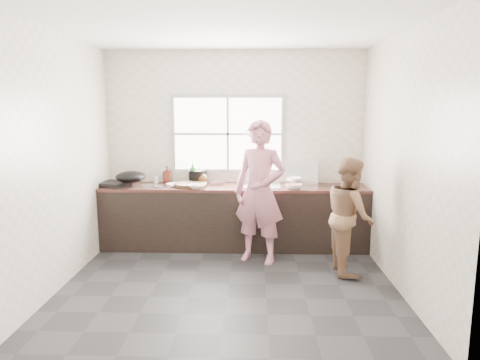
{
  "coord_description": "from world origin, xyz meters",
  "views": [
    {
      "loc": [
        0.26,
        -4.45,
        1.91
      ],
      "look_at": [
        0.1,
        0.65,
        1.05
      ],
      "focal_mm": 32.0,
      "sensor_mm": 36.0,
      "label": 1
    }
  ],
  "objects_px": {
    "bowl_mince": "(197,187)",
    "pot_lid_left": "(148,185)",
    "black_pot": "(198,176)",
    "burner": "(113,184)",
    "bottle_brown_short": "(203,177)",
    "bowl_crabs": "(294,187)",
    "bottle_brown_tall": "(167,175)",
    "wok": "(131,177)",
    "bottle_green": "(193,172)",
    "cutting_board": "(191,185)",
    "bowl_held": "(265,187)",
    "woman": "(260,197)",
    "person_side": "(350,215)",
    "glass_jar": "(156,180)",
    "pot_lid_right": "(165,186)",
    "plate_food": "(175,184)",
    "dish_rack": "(302,172)"
  },
  "relations": [
    {
      "from": "pot_lid_right",
      "to": "woman",
      "type": "bearing_deg",
      "value": -19.8
    },
    {
      "from": "person_side",
      "to": "dish_rack",
      "type": "distance_m",
      "value": 1.21
    },
    {
      "from": "person_side",
      "to": "bowl_crabs",
      "type": "bearing_deg",
      "value": 38.3
    },
    {
      "from": "black_pot",
      "to": "bottle_green",
      "type": "height_order",
      "value": "bottle_green"
    },
    {
      "from": "woman",
      "to": "pot_lid_right",
      "type": "distance_m",
      "value": 1.36
    },
    {
      "from": "pot_lid_right",
      "to": "plate_food",
      "type": "bearing_deg",
      "value": 55.28
    },
    {
      "from": "glass_jar",
      "to": "plate_food",
      "type": "bearing_deg",
      "value": -23.4
    },
    {
      "from": "cutting_board",
      "to": "bowl_held",
      "type": "height_order",
      "value": "bowl_held"
    },
    {
      "from": "bottle_brown_tall",
      "to": "wok",
      "type": "xyz_separation_m",
      "value": [
        -0.43,
        -0.34,
        0.03
      ]
    },
    {
      "from": "pot_lid_right",
      "to": "cutting_board",
      "type": "bearing_deg",
      "value": 8.24
    },
    {
      "from": "bottle_brown_short",
      "to": "black_pot",
      "type": "bearing_deg",
      "value": 140.31
    },
    {
      "from": "person_side",
      "to": "glass_jar",
      "type": "bearing_deg",
      "value": 63.79
    },
    {
      "from": "bottle_green",
      "to": "burner",
      "type": "distance_m",
      "value": 1.1
    },
    {
      "from": "bowl_held",
      "to": "pot_lid_right",
      "type": "height_order",
      "value": "bowl_held"
    },
    {
      "from": "bottle_green",
      "to": "wok",
      "type": "xyz_separation_m",
      "value": [
        -0.79,
        -0.34,
        -0.02
      ]
    },
    {
      "from": "bowl_crabs",
      "to": "wok",
      "type": "relative_size",
      "value": 0.43
    },
    {
      "from": "plate_food",
      "to": "bottle_brown_tall",
      "type": "relative_size",
      "value": 1.1
    },
    {
      "from": "bottle_brown_tall",
      "to": "wok",
      "type": "height_order",
      "value": "bottle_brown_tall"
    },
    {
      "from": "dish_rack",
      "to": "pot_lid_left",
      "type": "relative_size",
      "value": 1.98
    },
    {
      "from": "woman",
      "to": "bowl_held",
      "type": "xyz_separation_m",
      "value": [
        0.07,
        0.34,
        0.06
      ]
    },
    {
      "from": "bottle_brown_short",
      "to": "dish_rack",
      "type": "bearing_deg",
      "value": 1.25
    },
    {
      "from": "plate_food",
      "to": "glass_jar",
      "type": "height_order",
      "value": "glass_jar"
    },
    {
      "from": "person_side",
      "to": "glass_jar",
      "type": "relative_size",
      "value": 14.22
    },
    {
      "from": "woman",
      "to": "bowl_held",
      "type": "height_order",
      "value": "woman"
    },
    {
      "from": "black_pot",
      "to": "burner",
      "type": "bearing_deg",
      "value": -165.98
    },
    {
      "from": "bottle_green",
      "to": "dish_rack",
      "type": "xyz_separation_m",
      "value": [
        1.54,
        -0.03,
        0.01
      ]
    },
    {
      "from": "wok",
      "to": "pot_lid_left",
      "type": "xyz_separation_m",
      "value": [
        0.22,
        0.08,
        -0.13
      ]
    },
    {
      "from": "pot_lid_right",
      "to": "bottle_brown_short",
      "type": "bearing_deg",
      "value": 28.02
    },
    {
      "from": "wok",
      "to": "pot_lid_right",
      "type": "xyz_separation_m",
      "value": [
        0.45,
        0.02,
        -0.13
      ]
    },
    {
      "from": "bowl_mince",
      "to": "pot_lid_left",
      "type": "distance_m",
      "value": 0.71
    },
    {
      "from": "person_side",
      "to": "black_pot",
      "type": "distance_m",
      "value": 2.23
    },
    {
      "from": "wok",
      "to": "bowl_crabs",
      "type": "bearing_deg",
      "value": -2.63
    },
    {
      "from": "bottle_brown_tall",
      "to": "burner",
      "type": "bearing_deg",
      "value": -157.86
    },
    {
      "from": "woman",
      "to": "bowl_crabs",
      "type": "relative_size",
      "value": 9.56
    },
    {
      "from": "bowl_mince",
      "to": "bowl_crabs",
      "type": "distance_m",
      "value": 1.28
    },
    {
      "from": "bowl_crabs",
      "to": "pot_lid_left",
      "type": "xyz_separation_m",
      "value": [
        -1.97,
        0.18,
        -0.02
      ]
    },
    {
      "from": "person_side",
      "to": "bottle_green",
      "type": "relative_size",
      "value": 4.43
    },
    {
      "from": "woman",
      "to": "person_side",
      "type": "height_order",
      "value": "woman"
    },
    {
      "from": "black_pot",
      "to": "bottle_brown_tall",
      "type": "bearing_deg",
      "value": 180.0
    },
    {
      "from": "bowl_crabs",
      "to": "cutting_board",
      "type": "bearing_deg",
      "value": 173.14
    },
    {
      "from": "plate_food",
      "to": "bottle_brown_tall",
      "type": "height_order",
      "value": "bottle_brown_tall"
    },
    {
      "from": "bowl_mince",
      "to": "bowl_held",
      "type": "relative_size",
      "value": 1.21
    },
    {
      "from": "person_side",
      "to": "burner",
      "type": "height_order",
      "value": "person_side"
    },
    {
      "from": "bottle_green",
      "to": "pot_lid_left",
      "type": "distance_m",
      "value": 0.65
    },
    {
      "from": "glass_jar",
      "to": "wok",
      "type": "distance_m",
      "value": 0.41
    },
    {
      "from": "wok",
      "to": "pot_lid_right",
      "type": "bearing_deg",
      "value": 2.07
    },
    {
      "from": "bottle_brown_short",
      "to": "bowl_crabs",
      "type": "bearing_deg",
      "value": -16.72
    },
    {
      "from": "bottle_green",
      "to": "bottle_brown_tall",
      "type": "height_order",
      "value": "bottle_green"
    },
    {
      "from": "bowl_mince",
      "to": "bottle_green",
      "type": "distance_m",
      "value": 0.47
    },
    {
      "from": "bowl_crabs",
      "to": "bottle_green",
      "type": "xyz_separation_m",
      "value": [
        -1.39,
        0.44,
        0.13
      ]
    }
  ]
}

